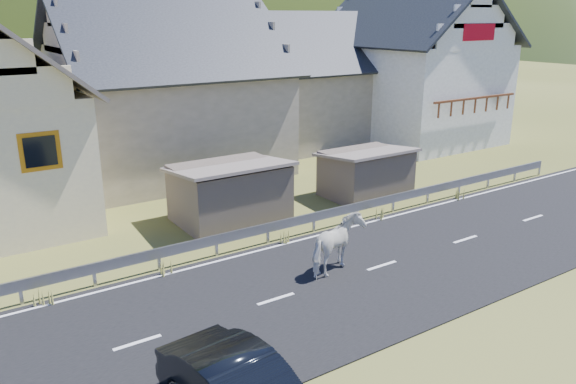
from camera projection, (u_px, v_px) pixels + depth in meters
ground at (382, 267)px, 17.90m from camera, size 160.00×160.00×0.00m
road at (382, 266)px, 17.89m from camera, size 60.00×7.00×0.04m
lane_markings at (382, 266)px, 17.89m from camera, size 60.00×6.60×0.01m
guardrail at (314, 217)px, 20.66m from camera, size 28.10×0.09×0.75m
shed_left at (230, 193)px, 21.69m from camera, size 4.30×3.30×2.40m
shed_right at (366, 174)px, 24.74m from camera, size 3.80×2.90×2.20m
house_stone_a at (165, 79)px, 27.92m from camera, size 10.80×9.80×8.90m
house_stone_b at (306, 73)px, 34.89m from camera, size 9.80×8.80×8.10m
house_white at (411, 59)px, 35.42m from camera, size 8.80×10.80×9.70m
horse at (338, 245)px, 17.26m from camera, size 1.67×2.30×1.77m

